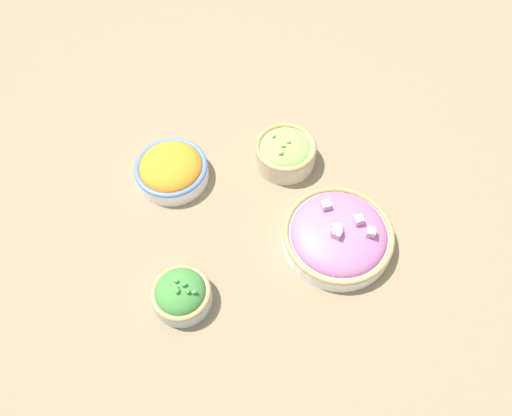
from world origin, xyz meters
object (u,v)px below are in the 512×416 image
Objects in this scene: bowl_carrots at (171,169)px; bowl_lettuce at (285,152)px; bowl_broccoli at (181,294)px; bowl_red_onion at (338,235)px.

bowl_carrots is 1.18× the size of bowl_lettuce.
bowl_carrots is 0.29m from bowl_broccoli.
bowl_carrots is 0.25m from bowl_lettuce.
bowl_red_onion is (0.33, 0.06, -0.00)m from bowl_broccoli.
bowl_lettuce is (0.25, -0.01, 0.01)m from bowl_carrots.
bowl_lettuce is at bearing -2.33° from bowl_carrots.
bowl_broccoli is at bearing -93.39° from bowl_carrots.
bowl_carrots is 1.40× the size of bowl_broccoli.
bowl_lettuce and bowl_broccoli have the same top height.
bowl_carrots is at bearing 177.67° from bowl_lettuce.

